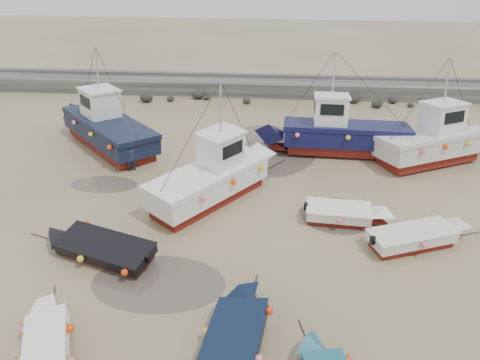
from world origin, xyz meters
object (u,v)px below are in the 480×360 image
object	(u,v)px
cabin_boat_2	(336,133)
cabin_boat_3	(438,141)
cabin_boat_1	(216,174)
dinghy_4	(100,245)
cabin_boat_0	(104,126)
dinghy_0	(49,346)
dinghy_5	(346,212)
dinghy_3	(419,235)
person	(132,170)
dinghy_1	(237,339)

from	to	relation	value
cabin_boat_2	cabin_boat_3	distance (m)	6.09
cabin_boat_2	cabin_boat_1	bearing A→B (deg)	134.85
dinghy_4	cabin_boat_0	world-z (taller)	cabin_boat_0
cabin_boat_1	cabin_boat_2	xyz separation A→B (m)	(6.76, 6.21, -0.03)
dinghy_4	cabin_boat_3	size ratio (longest dim) A/B	0.72
dinghy_0	dinghy_5	distance (m)	14.05
dinghy_3	person	size ratio (longest dim) A/B	3.52
cabin_boat_3	cabin_boat_0	bearing A→B (deg)	-117.87
dinghy_1	person	distance (m)	14.78
dinghy_1	person	world-z (taller)	dinghy_1
cabin_boat_1	cabin_boat_2	bearing A→B (deg)	80.45
cabin_boat_1	person	bearing A→B (deg)	-168.12
dinghy_0	cabin_boat_1	size ratio (longest dim) A/B	0.67
dinghy_0	cabin_boat_0	bearing A→B (deg)	80.58
cabin_boat_0	cabin_boat_1	xyz separation A→B (m)	(8.17, -6.25, 0.04)
dinghy_3	cabin_boat_3	distance (m)	9.54
cabin_boat_0	person	distance (m)	4.74
dinghy_0	dinghy_3	xyz separation A→B (m)	(13.74, 7.44, -0.00)
dinghy_5	person	distance (m)	12.78
dinghy_1	cabin_boat_3	distance (m)	18.98
dinghy_5	dinghy_1	bearing A→B (deg)	-24.42
dinghy_1	dinghy_4	distance (m)	7.93
cabin_boat_1	person	distance (m)	6.14
dinghy_4	cabin_boat_2	world-z (taller)	cabin_boat_2
dinghy_4	cabin_boat_3	bearing A→B (deg)	-39.04
dinghy_3	dinghy_5	distance (m)	3.45
dinghy_3	dinghy_4	size ratio (longest dim) A/B	0.93
dinghy_3	cabin_boat_3	size ratio (longest dim) A/B	0.67
cabin_boat_0	dinghy_5	bearing A→B (deg)	-73.76
person	cabin_boat_1	bearing A→B (deg)	124.01
dinghy_4	dinghy_3	bearing A→B (deg)	-63.49
dinghy_5	cabin_boat_2	size ratio (longest dim) A/B	0.49
dinghy_3	person	distance (m)	16.20
dinghy_4	cabin_boat_0	size ratio (longest dim) A/B	0.72
person	dinghy_4	bearing A→B (deg)	66.77
dinghy_4	cabin_boat_1	size ratio (longest dim) A/B	0.75
dinghy_0	dinghy_5	xyz separation A→B (m)	(10.71, 9.09, 0.01)
cabin_boat_3	dinghy_4	bearing A→B (deg)	-83.28
cabin_boat_0	person	xyz separation A→B (m)	(2.78, -3.62, -1.30)
dinghy_3	person	xyz separation A→B (m)	(-14.95, 6.20, -0.54)
cabin_boat_0	person	world-z (taller)	cabin_boat_0
cabin_boat_3	person	size ratio (longest dim) A/B	5.28
dinghy_3	dinghy_1	bearing A→B (deg)	-69.87
dinghy_3	cabin_boat_3	world-z (taller)	cabin_boat_3
dinghy_3	dinghy_5	world-z (taller)	same
cabin_boat_1	cabin_boat_3	world-z (taller)	same
cabin_boat_2	dinghy_0	bearing A→B (deg)	149.88
cabin_boat_3	dinghy_5	bearing A→B (deg)	-66.10
dinghy_5	cabin_boat_1	distance (m)	6.86
dinghy_4	dinghy_5	bearing A→B (deg)	-53.30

